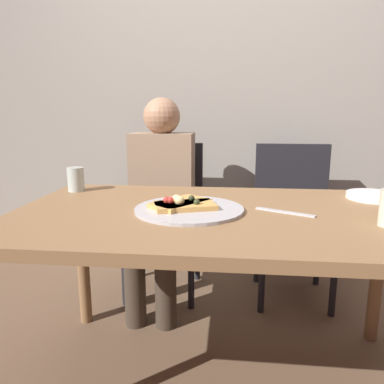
% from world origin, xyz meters
% --- Properties ---
extents(ground_plane, '(8.00, 8.00, 0.00)m').
position_xyz_m(ground_plane, '(0.00, 0.00, 0.00)').
color(ground_plane, brown).
extents(back_wall, '(6.00, 0.10, 2.60)m').
position_xyz_m(back_wall, '(0.00, 1.26, 1.30)').
color(back_wall, gray).
rests_on(back_wall, ground_plane).
extents(dining_table, '(1.57, 0.90, 0.73)m').
position_xyz_m(dining_table, '(0.00, 0.00, 0.65)').
color(dining_table, olive).
rests_on(dining_table, ground_plane).
extents(pizza_tray, '(0.40, 0.40, 0.01)m').
position_xyz_m(pizza_tray, '(-0.13, -0.01, 0.73)').
color(pizza_tray, '#ADADB2').
rests_on(pizza_tray, dining_table).
extents(pizza_slice_last, '(0.24, 0.25, 0.05)m').
position_xyz_m(pizza_slice_last, '(-0.17, 0.02, 0.75)').
color(pizza_slice_last, tan).
rests_on(pizza_slice_last, pizza_tray).
extents(pizza_slice_extra, '(0.25, 0.19, 0.05)m').
position_xyz_m(pizza_slice_extra, '(-0.15, -0.01, 0.75)').
color(pizza_slice_extra, tan).
rests_on(pizza_slice_extra, pizza_tray).
extents(tumbler_near, '(0.08, 0.08, 0.11)m').
position_xyz_m(tumbler_near, '(-0.69, 0.29, 0.78)').
color(tumbler_near, '#B7C6BC').
rests_on(tumbler_near, dining_table).
extents(plate_stack, '(0.22, 0.22, 0.02)m').
position_xyz_m(plate_stack, '(0.62, 0.27, 0.74)').
color(plate_stack, white).
rests_on(plate_stack, dining_table).
extents(table_knife, '(0.20, 0.12, 0.01)m').
position_xyz_m(table_knife, '(0.22, -0.00, 0.73)').
color(table_knife, '#B7B7BC').
rests_on(table_knife, dining_table).
extents(chair_left, '(0.44, 0.44, 0.90)m').
position_xyz_m(chair_left, '(-0.37, 0.85, 0.51)').
color(chair_left, black).
rests_on(chair_left, ground_plane).
extents(chair_right, '(0.44, 0.44, 0.90)m').
position_xyz_m(chair_right, '(0.39, 0.85, 0.51)').
color(chair_right, black).
rests_on(chair_right, ground_plane).
extents(guest_in_sweater, '(0.36, 0.56, 1.17)m').
position_xyz_m(guest_in_sweater, '(-0.37, 0.70, 0.64)').
color(guest_in_sweater, '#937A60').
rests_on(guest_in_sweater, ground_plane).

